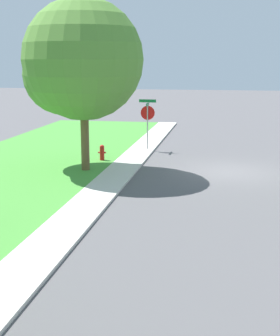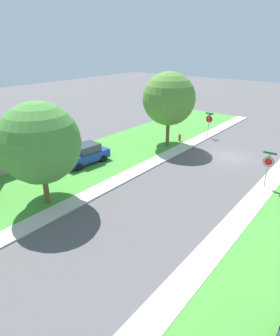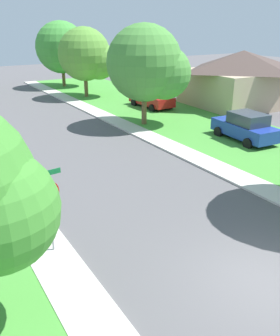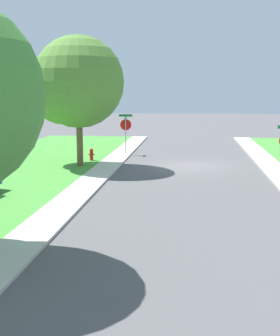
{
  "view_description": "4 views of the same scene",
  "coord_description": "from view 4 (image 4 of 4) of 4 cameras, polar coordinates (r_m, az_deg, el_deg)",
  "views": [
    {
      "loc": [
        0.17,
        21.18,
        4.82
      ],
      "look_at": [
        2.89,
        6.13,
        1.4
      ],
      "focal_mm": 51.78,
      "sensor_mm": 36.0,
      "label": 1
    },
    {
      "loc": [
        -9.34,
        25.47,
        9.93
      ],
      "look_at": [
        2.9,
        9.87,
        1.4
      ],
      "focal_mm": 31.45,
      "sensor_mm": 36.0,
      "label": 2
    },
    {
      "loc": [
        -7.22,
        -5.03,
        6.7
      ],
      "look_at": [
        -0.34,
        6.1,
        1.4
      ],
      "focal_mm": 38.26,
      "sensor_mm": 36.0,
      "label": 3
    },
    {
      "loc": [
        -0.05,
        26.37,
        4.4
      ],
      "look_at": [
        1.89,
        9.02,
        1.4
      ],
      "focal_mm": 48.69,
      "sensor_mm": 36.0,
      "label": 4
    }
  ],
  "objects": [
    {
      "name": "tree_sidewalk_near",
      "position": [
        26.36,
        -8.24,
        10.24
      ],
      "size": [
        5.53,
        5.15,
        7.42
      ],
      "color": "brown",
      "rests_on": "ground"
    },
    {
      "name": "sidewalk_east",
      "position": [
        15.75,
        -11.51,
        -6.49
      ],
      "size": [
        1.4,
        56.0,
        0.1
      ],
      "primitive_type": "cube",
      "color": "beige",
      "rests_on": "ground"
    },
    {
      "name": "ground_plane",
      "position": [
        26.74,
        6.19,
        0.22
      ],
      "size": [
        120.0,
        120.0,
        0.0
      ],
      "primitive_type": "plane",
      "color": "#565456"
    },
    {
      "name": "stop_sign_near_corner",
      "position": [
        31.21,
        -1.8,
        5.13
      ],
      "size": [
        0.92,
        0.92,
        2.77
      ],
      "color": "#9E9EA3",
      "rests_on": "ground"
    },
    {
      "name": "fire_hydrant",
      "position": [
        28.42,
        -6.1,
        1.68
      ],
      "size": [
        0.38,
        0.22,
        0.83
      ],
      "color": "red",
      "rests_on": "ground"
    }
  ]
}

